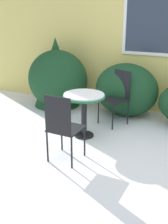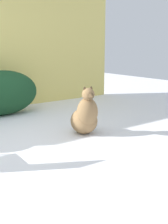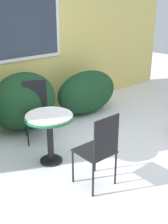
# 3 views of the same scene
# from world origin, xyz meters

# --- Properties ---
(shrub_right) EXTENTS (1.38, 0.67, 0.85)m
(shrub_right) POSITION_xyz_m (0.98, 1.58, 0.42)
(shrub_right) COLOR #194223
(shrub_right) RESTS_ON ground_plane
(dog) EXTENTS (0.50, 0.62, 0.73)m
(dog) POSITION_xyz_m (1.52, -0.31, 0.27)
(dog) COLOR #937047
(dog) RESTS_ON ground_plane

